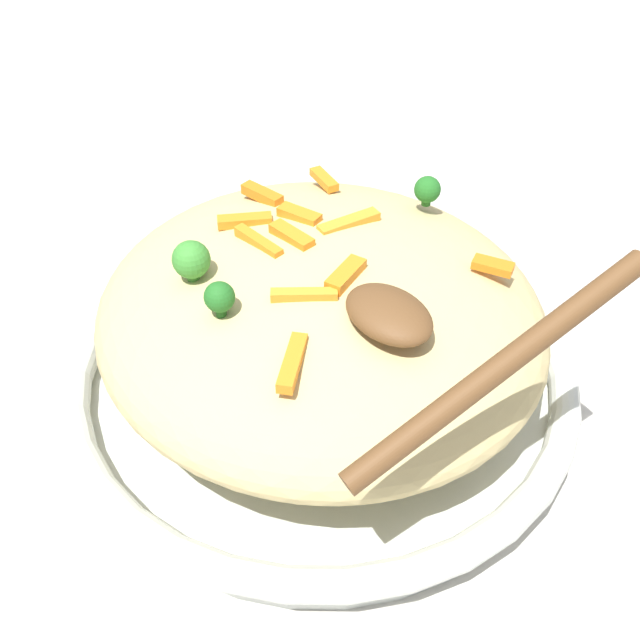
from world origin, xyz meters
name	(u,v)px	position (x,y,z in m)	size (l,w,h in m)	color
ground_plane	(320,398)	(0.00, 0.00, 0.00)	(2.40, 2.40, 0.00)	beige
serving_bowl	(320,375)	(0.00, 0.00, 0.02)	(0.35, 0.35, 0.04)	silver
pasta_mound	(320,312)	(0.00, 0.00, 0.08)	(0.30, 0.28, 0.09)	#D1BA7A
carrot_piece_0	(294,235)	(-0.03, 0.00, 0.13)	(0.03, 0.01, 0.01)	orange
carrot_piece_1	(258,242)	(-0.04, -0.02, 0.12)	(0.04, 0.01, 0.01)	orange
carrot_piece_2	(324,179)	(-0.08, 0.07, 0.12)	(0.03, 0.01, 0.01)	orange
carrot_piece_3	(349,223)	(-0.02, 0.04, 0.12)	(0.04, 0.01, 0.01)	orange
carrot_piece_4	(299,216)	(-0.05, 0.02, 0.12)	(0.03, 0.01, 0.01)	orange
carrot_piece_5	(262,195)	(-0.09, 0.02, 0.12)	(0.03, 0.01, 0.01)	orange
carrot_piece_6	(304,296)	(0.02, -0.03, 0.12)	(0.04, 0.01, 0.01)	orange
carrot_piece_7	(292,363)	(0.06, -0.06, 0.12)	(0.04, 0.01, 0.01)	orange
carrot_piece_8	(245,221)	(-0.07, -0.01, 0.12)	(0.04, 0.01, 0.01)	orange
carrot_piece_9	(493,266)	(0.07, 0.08, 0.12)	(0.02, 0.01, 0.01)	orange
carrot_piece_10	(340,278)	(0.02, 0.00, 0.13)	(0.03, 0.01, 0.01)	orange
broccoli_floret_0	(427,190)	(-0.01, 0.10, 0.13)	(0.02, 0.02, 0.02)	#205B1C
broccoli_floret_1	(191,260)	(-0.04, -0.07, 0.13)	(0.02, 0.02, 0.03)	#377928
broccoli_floret_2	(217,295)	(0.00, -0.07, 0.13)	(0.02, 0.02, 0.02)	#205B1C
serving_spoon	(426,332)	(0.10, -0.01, 0.14)	(0.13, 0.17, 0.07)	brown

